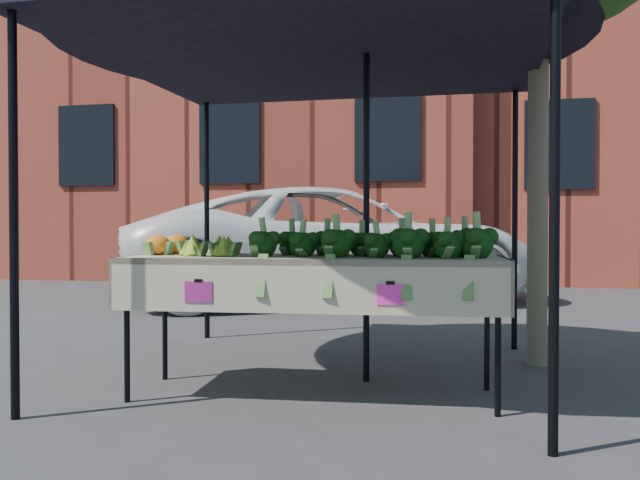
{
  "coord_description": "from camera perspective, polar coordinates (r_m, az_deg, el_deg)",
  "views": [
    {
      "loc": [
        0.95,
        -4.36,
        1.09
      ],
      "look_at": [
        -0.03,
        0.12,
        1.0
      ],
      "focal_mm": 38.49,
      "sensor_mm": 36.0,
      "label": 1
    }
  ],
  "objects": [
    {
      "name": "canopy",
      "position": [
        4.97,
        0.01,
        4.36
      ],
      "size": [
        3.16,
        3.16,
        2.74
      ],
      "primitive_type": null,
      "color": "black",
      "rests_on": "ground"
    },
    {
      "name": "romanesco_cluster",
      "position": [
        4.61,
        -8.54,
        -0.11
      ],
      "size": [
        0.41,
        0.55,
        0.18
      ],
      "primitive_type": "ellipsoid",
      "color": "#9AAB33",
      "rests_on": "table"
    },
    {
      "name": "cauliflower_pair",
      "position": [
        4.79,
        -12.55,
        -0.19
      ],
      "size": [
        0.21,
        0.41,
        0.17
      ],
      "primitive_type": "ellipsoid",
      "color": "orange",
      "rests_on": "table"
    },
    {
      "name": "ground",
      "position": [
        4.59,
        0.07,
        -12.61
      ],
      "size": [
        90.0,
        90.0,
        0.0
      ],
      "primitive_type": "plane",
      "color": "#313134"
    },
    {
      "name": "building_left",
      "position": [
        17.74,
        -7.68,
        12.21
      ],
      "size": [
        12.0,
        8.0,
        9.0
      ],
      "primitive_type": "cube",
      "color": "maroon",
      "rests_on": "ground"
    },
    {
      "name": "table",
      "position": [
        4.43,
        -0.56,
        -7.18
      ],
      "size": [
        2.45,
        0.97,
        0.9
      ],
      "color": "#C3B693",
      "rests_on": "ground"
    },
    {
      "name": "street_tree",
      "position": [
        5.75,
        17.7,
        13.01
      ],
      "size": [
        2.31,
        2.31,
        4.56
      ],
      "primitive_type": null,
      "color": "#1E4C14",
      "rests_on": "ground"
    },
    {
      "name": "vehicle",
      "position": [
        10.07,
        1.16,
        11.84
      ],
      "size": [
        2.58,
        3.16,
        5.92
      ],
      "primitive_type": "imported",
      "rotation": [
        0.0,
        0.0,
        1.97
      ],
      "color": "white",
      "rests_on": "ground"
    },
    {
      "name": "broccoli_heap",
      "position": [
        4.35,
        4.15,
        0.19
      ],
      "size": [
        1.52,
        0.55,
        0.24
      ],
      "primitive_type": "ellipsoid",
      "color": "black",
      "rests_on": "table"
    }
  ]
}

